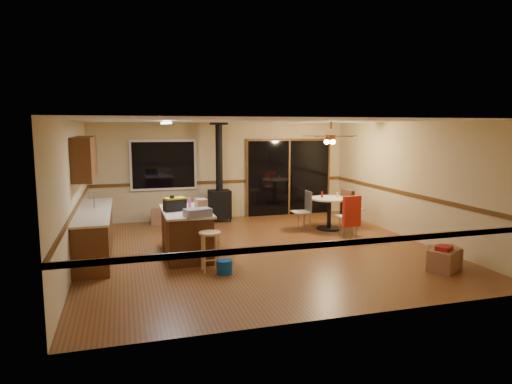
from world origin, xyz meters
name	(u,v)px	position (x,y,z in m)	size (l,w,h in m)	color
floor	(260,250)	(0.00, 0.00, 0.00)	(7.00, 7.00, 0.00)	brown
ceiling	(260,121)	(0.00, 0.00, 2.60)	(7.00, 7.00, 0.00)	silver
wall_back	(223,171)	(0.00, 3.50, 1.30)	(7.00, 7.00, 0.00)	tan
wall_front	(340,221)	(0.00, -3.50, 1.30)	(7.00, 7.00, 0.00)	tan
wall_left	(73,194)	(-3.50, 0.00, 1.30)	(7.00, 7.00, 0.00)	tan
wall_right	(411,181)	(3.50, 0.00, 1.30)	(7.00, 7.00, 0.00)	tan
chair_rail	(260,201)	(0.00, 0.00, 1.00)	(7.00, 7.00, 0.08)	#503214
window	(164,165)	(-1.60, 3.45, 1.50)	(1.72, 0.10, 1.32)	black
sliding_door	(289,178)	(1.90, 3.45, 1.05)	(2.52, 0.10, 2.10)	black
lower_cabinets	(95,234)	(-3.20, 0.50, 0.43)	(0.60, 3.00, 0.86)	#582F16
countertop	(94,211)	(-3.20, 0.50, 0.88)	(0.64, 3.04, 0.04)	beige
upper_cabinets	(85,158)	(-3.33, 0.70, 1.90)	(0.35, 2.00, 0.80)	#582F16
kitchen_island	(186,233)	(-1.50, 0.00, 0.45)	(0.88, 1.68, 0.90)	#492612
wood_stove	(219,194)	(-0.20, 3.05, 0.73)	(0.55, 0.50, 2.52)	black
ceiling_fan	(331,138)	(2.17, 1.34, 2.21)	(0.24, 0.24, 0.55)	brown
fluorescent_strip	(166,123)	(-1.80, 0.30, 2.56)	(0.10, 1.20, 0.04)	white
toolbox_grey	(198,213)	(-1.38, -0.72, 0.97)	(0.47, 0.26, 0.15)	slate
toolbox_black	(175,205)	(-1.71, -0.03, 1.01)	(0.41, 0.21, 0.22)	black
toolbox_yellow_lid	(175,198)	(-1.71, -0.03, 1.14)	(0.38, 0.20, 0.03)	gold
box_on_island	(201,204)	(-1.18, 0.11, 0.99)	(0.21, 0.28, 0.19)	brown
bottle_dark	(172,204)	(-1.76, -0.09, 1.05)	(0.09, 0.09, 0.31)	black
bottle_pink	(190,203)	(-1.39, 0.25, 1.00)	(0.06, 0.06, 0.19)	#D84C8C
bottle_white	(180,201)	(-1.53, 0.54, 1.00)	(0.06, 0.06, 0.19)	white
bar_stool	(210,251)	(-1.23, -1.07, 0.35)	(0.38, 0.38, 0.69)	tan
blue_bucket	(225,267)	(-1.03, -1.29, 0.12)	(0.28, 0.28, 0.23)	#0B46A0
dining_table	(329,208)	(2.17, 1.34, 0.53)	(0.93, 0.93, 0.78)	black
glass_red	(322,194)	(2.02, 1.44, 0.86)	(0.06, 0.06, 0.15)	#590C14
glass_cream	(337,195)	(2.35, 1.29, 0.85)	(0.06, 0.06, 0.13)	beige
chair_left	(305,206)	(1.57, 1.44, 0.59)	(0.41, 0.41, 0.51)	tan
chair_near	(351,211)	(2.29, 0.46, 0.60)	(0.47, 0.50, 0.70)	tan
chair_right	(348,204)	(2.69, 1.36, 0.60)	(0.52, 0.49, 0.70)	tan
box_under_window	(161,217)	(-1.73, 3.10, 0.19)	(0.48, 0.38, 0.38)	brown
box_corner_a	(443,260)	(2.65, -2.22, 0.19)	(0.49, 0.41, 0.37)	brown
box_corner_b	(445,257)	(2.84, -2.02, 0.18)	(0.46, 0.39, 0.37)	brown
box_small_red	(444,248)	(2.65, -2.22, 0.41)	(0.27, 0.23, 0.07)	maroon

